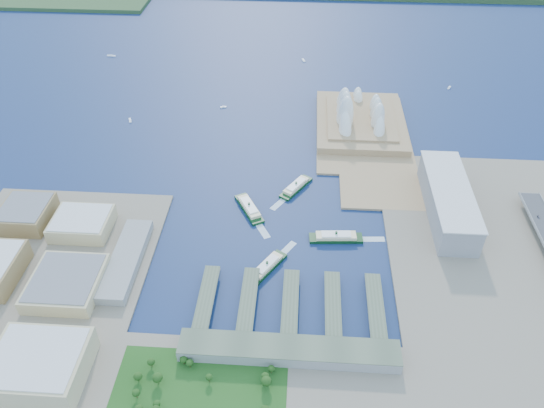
# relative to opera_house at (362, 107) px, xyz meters

# --- Properties ---
(ground) EXTENTS (3000.00, 3000.00, 0.00)m
(ground) POSITION_rel_opera_house_xyz_m (-105.00, -280.00, -32.00)
(ground) COLOR #0F1A46
(ground) RESTS_ON ground
(west_land) EXTENTS (220.00, 390.00, 3.00)m
(west_land) POSITION_rel_opera_house_xyz_m (-355.00, -385.00, -30.50)
(west_land) COLOR gray
(west_land) RESTS_ON ground
(east_land) EXTENTS (240.00, 500.00, 3.00)m
(east_land) POSITION_rel_opera_house_xyz_m (135.00, -330.00, -30.50)
(east_land) COLOR gray
(east_land) RESTS_ON ground
(peninsula) EXTENTS (135.00, 220.00, 3.00)m
(peninsula) POSITION_rel_opera_house_xyz_m (2.50, -20.00, -30.50)
(peninsula) COLOR #A28158
(peninsula) RESTS_ON ground
(opera_house) EXTENTS (134.00, 180.00, 58.00)m
(opera_house) POSITION_rel_opera_house_xyz_m (0.00, 0.00, 0.00)
(opera_house) COLOR white
(opera_house) RESTS_ON peninsula
(toaster_building) EXTENTS (45.00, 155.00, 35.00)m
(toaster_building) POSITION_rel_opera_house_xyz_m (90.00, -200.00, -11.50)
(toaster_building) COLOR gray
(toaster_building) RESTS_ON east_land
(west_buildings) EXTENTS (200.00, 280.00, 27.00)m
(west_buildings) POSITION_rel_opera_house_xyz_m (-355.00, -350.00, -15.50)
(west_buildings) COLOR olive
(west_buildings) RESTS_ON west_land
(ferry_wharves) EXTENTS (184.00, 90.00, 9.30)m
(ferry_wharves) POSITION_rel_opera_house_xyz_m (-91.00, -355.00, -27.35)
(ferry_wharves) COLOR #4D5943
(ferry_wharves) RESTS_ON ground
(terminal_building) EXTENTS (200.00, 28.00, 12.00)m
(terminal_building) POSITION_rel_opera_house_xyz_m (-90.00, -415.00, -23.00)
(terminal_building) COLOR gray
(terminal_building) RESTS_ON south_land
(park) EXTENTS (150.00, 110.00, 16.00)m
(park) POSITION_rel_opera_house_xyz_m (-165.00, -470.00, -21.00)
(park) COLOR #194714
(park) RESTS_ON south_land
(ferry_a) EXTENTS (41.66, 59.98, 11.32)m
(ferry_a) POSITION_rel_opera_house_xyz_m (-147.11, -208.43, -26.34)
(ferry_a) COLOR #0D3414
(ferry_a) RESTS_ON ground
(ferry_b) EXTENTS (42.28, 55.30, 10.66)m
(ferry_b) POSITION_rel_opera_house_xyz_m (-91.43, -161.73, -26.67)
(ferry_b) COLOR #0D3414
(ferry_b) RESTS_ON ground
(ferry_c) EXTENTS (41.92, 54.76, 10.56)m
(ferry_c) POSITION_rel_opera_house_xyz_m (-117.95, -305.41, -26.72)
(ferry_c) COLOR #0D3414
(ferry_c) RESTS_ON ground
(ferry_d) EXTENTS (61.80, 19.82, 11.51)m
(ferry_d) POSITION_rel_opera_house_xyz_m (-42.92, -254.07, -26.25)
(ferry_d) COLOR #0D3414
(ferry_d) RESTS_ON ground
(boat_a) EXTENTS (7.80, 13.79, 2.60)m
(boat_a) POSITION_rel_opera_house_xyz_m (-351.16, -7.66, -30.70)
(boat_a) COLOR white
(boat_a) RESTS_ON ground
(boat_b) EXTENTS (10.26, 5.86, 2.62)m
(boat_b) POSITION_rel_opera_house_xyz_m (-213.94, 43.12, -30.69)
(boat_b) COLOR white
(boat_b) RESTS_ON ground
(boat_c) EXTENTS (8.07, 11.88, 2.60)m
(boat_c) POSITION_rel_opera_house_xyz_m (158.88, 135.63, -30.70)
(boat_c) COLOR white
(boat_c) RESTS_ON ground
(boat_d) EXTENTS (16.85, 5.75, 2.79)m
(boat_d) POSITION_rel_opera_house_xyz_m (-451.88, 225.19, -30.61)
(boat_d) COLOR white
(boat_d) RESTS_ON ground
(boat_e) EXTENTS (7.47, 12.73, 2.98)m
(boat_e) POSITION_rel_opera_house_xyz_m (-89.83, 229.03, -30.51)
(boat_e) COLOR white
(boat_e) RESTS_ON ground
(car_c) EXTENTS (1.91, 4.70, 1.36)m
(car_c) POSITION_rel_opera_house_xyz_m (191.00, -217.11, -16.47)
(car_c) COLOR slate
(car_c) RESTS_ON expressway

